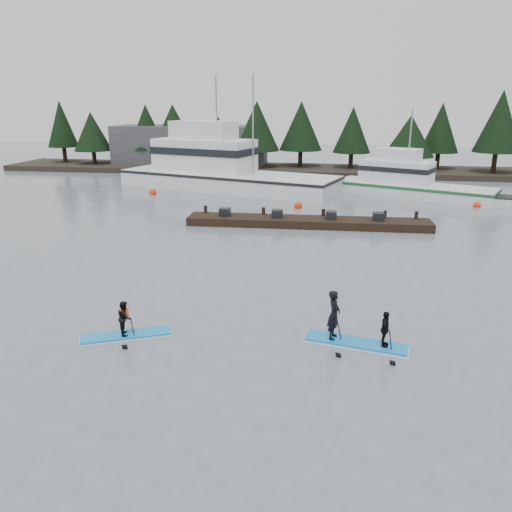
# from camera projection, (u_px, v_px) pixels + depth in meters

# --- Properties ---
(ground) EXTENTS (160.00, 160.00, 0.00)m
(ground) POSITION_uv_depth(u_px,v_px,m) (229.00, 337.00, 17.36)
(ground) COLOR slate
(ground) RESTS_ON ground
(far_shore) EXTENTS (70.00, 8.00, 0.60)m
(far_shore) POSITION_uv_depth(u_px,v_px,m) (305.00, 170.00, 56.88)
(far_shore) COLOR #2D281E
(far_shore) RESTS_ON ground
(treeline) EXTENTS (60.00, 4.00, 8.00)m
(treeline) POSITION_uv_depth(u_px,v_px,m) (305.00, 173.00, 56.97)
(treeline) COLOR black
(treeline) RESTS_ON ground
(waterfront_building) EXTENTS (18.00, 6.00, 5.00)m
(waterfront_building) POSITION_uv_depth(u_px,v_px,m) (191.00, 147.00, 60.19)
(waterfront_building) COLOR #4C4C51
(waterfront_building) RESTS_ON ground
(fishing_boat_large) EXTENTS (21.23, 11.60, 11.23)m
(fishing_boat_large) POSITION_uv_depth(u_px,v_px,m) (222.00, 179.00, 46.49)
(fishing_boat_large) COLOR white
(fishing_boat_large) RESTS_ON ground
(fishing_boat_medium) EXTENTS (13.60, 8.81, 8.04)m
(fishing_boat_medium) POSITION_uv_depth(u_px,v_px,m) (409.00, 189.00, 42.95)
(fishing_boat_medium) COLOR white
(fishing_boat_medium) RESTS_ON ground
(floating_dock) EXTENTS (15.84, 2.53, 0.53)m
(floating_dock) POSITION_uv_depth(u_px,v_px,m) (308.00, 222.00, 32.62)
(floating_dock) COLOR black
(floating_dock) RESTS_ON ground
(buoy_b) EXTENTS (0.62, 0.62, 0.62)m
(buoy_b) POSITION_uv_depth(u_px,v_px,m) (298.00, 208.00, 38.18)
(buoy_b) COLOR red
(buoy_b) RESTS_ON ground
(buoy_c) EXTENTS (0.55, 0.55, 0.55)m
(buoy_c) POSITION_uv_depth(u_px,v_px,m) (477.00, 207.00, 38.54)
(buoy_c) COLOR red
(buoy_c) RESTS_ON ground
(buoy_a) EXTENTS (0.63, 0.63, 0.63)m
(buoy_a) POSITION_uv_depth(u_px,v_px,m) (153.00, 194.00, 43.71)
(buoy_a) COLOR red
(buoy_a) RESTS_ON ground
(paddleboard_solo) EXTENTS (3.09, 1.92, 1.80)m
(paddleboard_solo) POSITION_uv_depth(u_px,v_px,m) (125.00, 325.00, 17.24)
(paddleboard_solo) COLOR #1686D6
(paddleboard_solo) RESTS_ON ground
(paddleboard_duo) EXTENTS (3.48, 1.59, 2.30)m
(paddleboard_duo) POSITION_uv_depth(u_px,v_px,m) (354.00, 327.00, 16.65)
(paddleboard_duo) COLOR #177FD9
(paddleboard_duo) RESTS_ON ground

